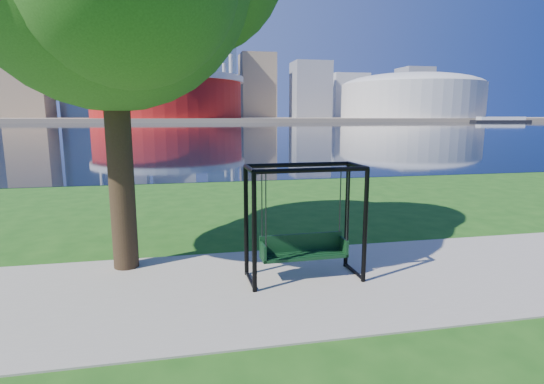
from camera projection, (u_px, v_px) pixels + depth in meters
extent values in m
plane|color=#1E5114|center=(269.00, 276.00, 8.10)|extent=(900.00, 900.00, 0.00)
cube|color=#9E937F|center=(275.00, 286.00, 7.62)|extent=(120.00, 4.00, 0.03)
cube|color=black|center=(190.00, 128.00, 106.45)|extent=(900.00, 180.00, 0.02)
cube|color=#937F60|center=(186.00, 119.00, 302.99)|extent=(900.00, 228.00, 2.00)
cylinder|color=maroon|center=(167.00, 98.00, 230.44)|extent=(80.00, 80.00, 22.00)
cylinder|color=silver|center=(166.00, 80.00, 228.76)|extent=(83.00, 83.00, 3.00)
cylinder|color=silver|center=(224.00, 91.00, 254.38)|extent=(2.00, 2.00, 32.00)
cylinder|color=silver|center=(109.00, 90.00, 241.37)|extent=(2.00, 2.00, 32.00)
cylinder|color=silver|center=(95.00, 85.00, 204.73)|extent=(2.00, 2.00, 32.00)
cylinder|color=silver|center=(231.00, 87.00, 217.74)|extent=(2.00, 2.00, 32.00)
cylinder|color=beige|center=(411.00, 101.00, 259.28)|extent=(84.00, 84.00, 20.00)
ellipsoid|color=beige|center=(412.00, 86.00, 257.70)|extent=(84.00, 84.00, 15.12)
cube|color=#998466|center=(24.00, 48.00, 269.50)|extent=(26.00, 26.00, 88.00)
cube|color=slate|center=(82.00, 49.00, 298.92)|extent=(30.00, 24.00, 95.00)
cube|color=gray|center=(124.00, 64.00, 287.60)|extent=(24.00, 24.00, 72.00)
cube|color=silver|center=(171.00, 64.00, 321.75)|extent=(32.00, 28.00, 80.00)
cube|color=slate|center=(220.00, 77.00, 306.50)|extent=(22.00, 22.00, 58.00)
cube|color=#998466|center=(257.00, 86.00, 327.78)|extent=(26.00, 26.00, 48.00)
cube|color=gray|center=(311.00, 90.00, 326.58)|extent=(28.00, 24.00, 42.00)
cube|color=silver|center=(347.00, 96.00, 359.12)|extent=(30.00, 26.00, 36.00)
cube|color=gray|center=(414.00, 93.00, 349.37)|extent=(24.00, 24.00, 40.00)
cube|color=#998466|center=(446.00, 99.00, 372.45)|extent=(26.00, 26.00, 32.00)
cylinder|color=black|center=(254.00, 234.00, 7.15)|extent=(0.08, 0.08, 2.11)
cylinder|color=black|center=(365.00, 227.00, 7.59)|extent=(0.08, 0.08, 2.11)
cylinder|color=black|center=(246.00, 222.00, 7.94)|extent=(0.08, 0.08, 2.11)
cylinder|color=black|center=(347.00, 217.00, 8.39)|extent=(0.08, 0.08, 2.11)
cylinder|color=black|center=(312.00, 170.00, 7.18)|extent=(2.02, 0.13, 0.08)
cylinder|color=black|center=(299.00, 165.00, 7.98)|extent=(2.02, 0.13, 0.08)
cylinder|color=black|center=(249.00, 169.00, 7.36)|extent=(0.10, 0.83, 0.08)
cylinder|color=black|center=(251.00, 280.00, 7.72)|extent=(0.09, 0.83, 0.07)
cylinder|color=black|center=(358.00, 166.00, 7.81)|extent=(0.10, 0.83, 0.08)
cylinder|color=black|center=(354.00, 271.00, 8.17)|extent=(0.09, 0.83, 0.07)
cube|color=black|center=(304.00, 256.00, 7.87)|extent=(1.62, 0.45, 0.06)
cube|color=black|center=(301.00, 243.00, 8.01)|extent=(1.61, 0.09, 0.35)
cube|color=black|center=(263.00, 252.00, 7.68)|extent=(0.06, 0.41, 0.31)
cube|color=black|center=(343.00, 246.00, 8.02)|extent=(0.06, 0.41, 0.31)
cylinder|color=#2B2B2F|center=(266.00, 210.00, 7.38)|extent=(0.02, 0.02, 1.33)
cylinder|color=#2B2B2F|center=(347.00, 206.00, 7.71)|extent=(0.02, 0.02, 1.33)
cylinder|color=#2B2B2F|center=(262.00, 206.00, 7.70)|extent=(0.02, 0.02, 1.33)
cylinder|color=#2B2B2F|center=(340.00, 203.00, 8.04)|extent=(0.02, 0.02, 1.33)
cylinder|color=black|center=(119.00, 147.00, 8.12)|extent=(0.49, 0.49, 4.86)
cube|color=black|center=(500.00, 121.00, 213.02)|extent=(28.50, 12.53, 1.10)
cube|color=silver|center=(501.00, 118.00, 212.78)|extent=(22.82, 10.12, 1.66)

